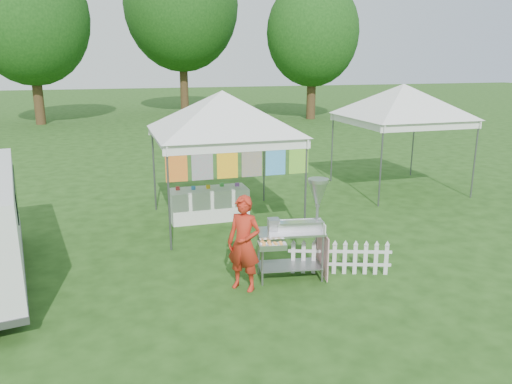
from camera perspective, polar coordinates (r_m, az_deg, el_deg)
name	(u,v)px	position (r m, az deg, el deg)	size (l,w,h in m)	color
ground	(273,285)	(8.50, 1.94, -10.53)	(120.00, 120.00, 0.00)	#1E3F12
canopy_main	(222,91)	(11.06, -3.88, 11.44)	(4.24, 4.24, 3.45)	#59595E
canopy_right	(404,84)	(14.65, 16.56, 11.74)	(4.24, 4.24, 3.45)	#59595E
tree_left	(29,18)	(31.53, -24.47, 17.65)	(6.40, 6.40, 9.53)	#392914
tree_mid	(181,5)	(35.85, -8.55, 20.37)	(7.60, 7.60, 11.52)	#392914
tree_right	(313,33)	(31.85, 6.52, 17.61)	(5.60, 5.60, 8.42)	#392914
donut_cart	(301,221)	(8.43, 5.21, -3.37)	(1.34, 0.83, 1.73)	gray
vendor	(244,243)	(8.07, -1.39, -5.89)	(0.57, 0.38, 1.58)	#B32616
picket_fence	(339,259)	(8.90, 9.52, -7.51)	(1.71, 0.61, 0.56)	silver
display_table	(209,204)	(11.74, -5.41, -1.38)	(1.80, 0.70, 0.74)	white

